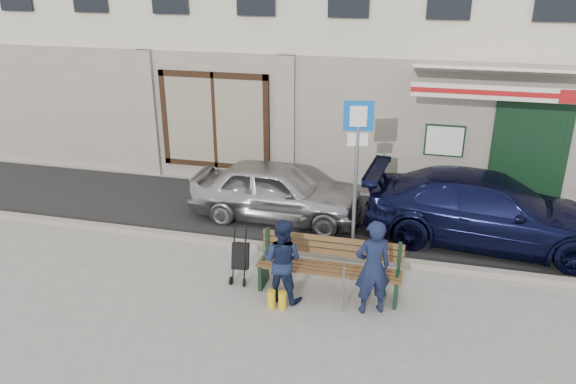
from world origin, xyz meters
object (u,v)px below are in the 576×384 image
(stroller, at_px, (240,257))
(car_navy, at_px, (488,210))
(parking_sign, at_px, (357,152))
(car_silver, at_px, (276,191))
(bench, at_px, (326,268))
(woman, at_px, (282,260))
(man, at_px, (373,267))

(stroller, bearing_deg, car_navy, 25.39)
(car_navy, xyz_separation_m, stroller, (-4.22, -2.57, -0.25))
(car_navy, height_order, parking_sign, parking_sign)
(parking_sign, bearing_deg, car_silver, 136.63)
(car_navy, distance_m, bench, 3.76)
(car_silver, distance_m, bench, 3.12)
(woman, bearing_deg, parking_sign, -104.87)
(car_navy, height_order, bench, car_navy)
(bench, relative_size, woman, 1.69)
(car_navy, xyz_separation_m, bench, (-2.71, -2.59, -0.23))
(bench, bearing_deg, woman, -150.32)
(car_silver, distance_m, parking_sign, 2.50)
(car_silver, bearing_deg, man, -141.15)
(woman, distance_m, stroller, 0.97)
(parking_sign, bearing_deg, man, -86.90)
(car_silver, xyz_separation_m, woman, (0.93, -3.06, 0.08))
(man, xyz_separation_m, woman, (-1.45, 0.02, -0.08))
(woman, height_order, stroller, woman)
(car_navy, bearing_deg, woman, 135.99)
(parking_sign, bearing_deg, woman, -126.66)
(stroller, bearing_deg, car_silver, 85.79)
(bench, height_order, man, man)
(bench, bearing_deg, stroller, 179.23)
(man, bearing_deg, stroller, -34.19)
(car_silver, relative_size, car_navy, 0.78)
(car_silver, height_order, car_navy, car_navy)
(car_navy, relative_size, parking_sign, 1.63)
(car_silver, height_order, parking_sign, parking_sign)
(car_silver, bearing_deg, woman, -161.96)
(car_navy, height_order, woman, woman)
(car_navy, xyz_separation_m, woman, (-3.37, -2.96, 0.02))
(woman, xyz_separation_m, stroller, (-0.85, 0.39, -0.27))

